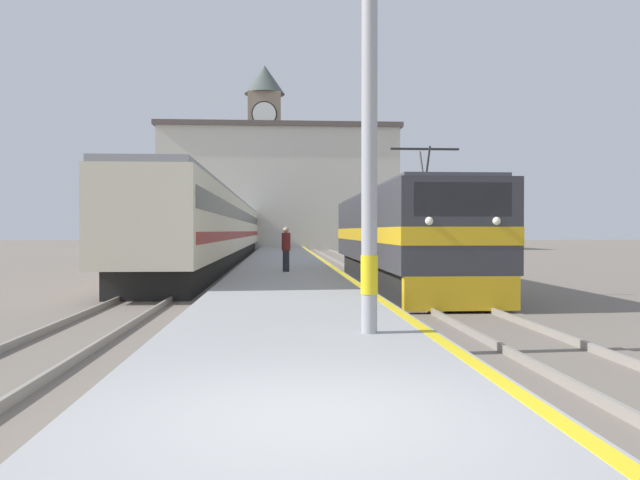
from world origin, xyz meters
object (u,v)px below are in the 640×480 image
object	(u,v)px
locomotive_train	(400,237)
passenger_train	(223,228)
clock_tower	(265,150)
catenary_mast	(378,69)
person_on_platform	(286,248)

from	to	relation	value
locomotive_train	passenger_train	bearing A→B (deg)	112.79
passenger_train	clock_tower	size ratio (longest dim) A/B	2.23
catenary_mast	person_on_platform	distance (m)	15.06
person_on_platform	locomotive_train	bearing A→B (deg)	-30.19
locomotive_train	person_on_platform	world-z (taller)	locomotive_train
catenary_mast	passenger_train	bearing A→B (deg)	99.47
catenary_mast	clock_tower	bearing A→B (deg)	92.87
catenary_mast	clock_tower	xyz separation A→B (m)	(-3.31, 66.01, 7.29)
locomotive_train	passenger_train	distance (m)	20.52
locomotive_train	catenary_mast	size ratio (longest dim) A/B	1.92
catenary_mast	person_on_platform	bearing A→B (deg)	94.96
person_on_platform	clock_tower	world-z (taller)	clock_tower
clock_tower	catenary_mast	bearing A→B (deg)	-87.13
locomotive_train	clock_tower	size ratio (longest dim) A/B	0.71
catenary_mast	clock_tower	world-z (taller)	clock_tower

